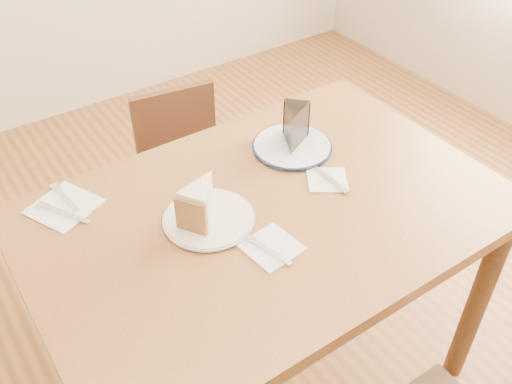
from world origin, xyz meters
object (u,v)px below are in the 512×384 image
object	(u,v)px
plate_navy	(292,146)
carrot_cake	(203,202)
table	(267,236)
chocolate_cake	(294,129)
plate_cream	(209,219)
chair_far	(190,181)

from	to	relation	value
plate_navy	carrot_cake	world-z (taller)	carrot_cake
table	chocolate_cake	xyz separation A→B (m)	(0.21, 0.18, 0.16)
table	plate_navy	xyz separation A→B (m)	(0.21, 0.17, 0.10)
plate_navy	table	bearing A→B (deg)	-140.22
plate_cream	chocolate_cake	size ratio (longest dim) A/B	2.08
table	chocolate_cake	world-z (taller)	chocolate_cake
plate_cream	table	bearing A→B (deg)	-16.69
chair_far	chocolate_cake	distance (m)	0.61
plate_navy	carrot_cake	distance (m)	0.39
carrot_cake	plate_navy	bearing A→B (deg)	75.49
table	plate_cream	world-z (taller)	plate_cream
chocolate_cake	plate_navy	bearing A→B (deg)	49.12
chair_far	plate_cream	xyz separation A→B (m)	(-0.23, -0.56, 0.35)
plate_cream	chair_far	bearing A→B (deg)	67.52
chair_far	chocolate_cake	bearing A→B (deg)	114.85
plate_navy	chocolate_cake	xyz separation A→B (m)	(0.00, 0.00, 0.06)
table	plate_navy	size ratio (longest dim) A/B	5.45
table	chocolate_cake	distance (m)	0.32
chair_far	carrot_cake	size ratio (longest dim) A/B	6.61
plate_cream	plate_navy	distance (m)	0.38
plate_navy	carrot_cake	bearing A→B (deg)	-161.88
plate_cream	carrot_cake	distance (m)	0.05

